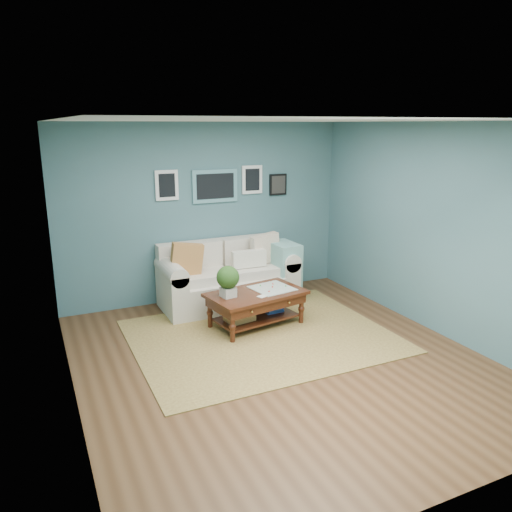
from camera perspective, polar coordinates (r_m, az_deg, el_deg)
room_shell at (r=5.52m, az=2.78°, el=1.16°), size 5.00×5.02×2.70m
area_rug at (r=6.55m, az=0.57°, el=-9.11°), size 3.23×2.58×0.01m
loveseat at (r=7.59m, az=-2.67°, el=-2.29°), size 2.06×0.93×1.06m
coffee_table at (r=6.71m, az=-0.51°, el=-4.91°), size 1.39×0.95×0.90m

